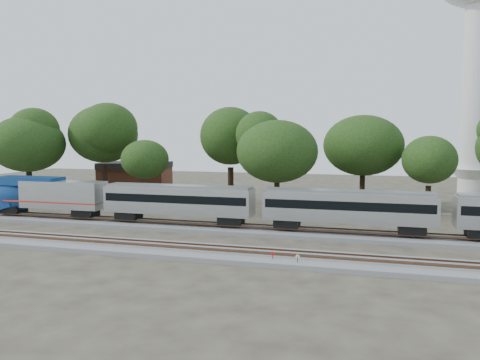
% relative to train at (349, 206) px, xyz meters
% --- Properties ---
extents(ground, '(160.00, 160.00, 0.00)m').
position_rel_train_xyz_m(ground, '(-9.74, -6.00, -3.05)').
color(ground, '#383328').
rests_on(ground, ground).
extents(track_far, '(160.00, 5.00, 0.73)m').
position_rel_train_xyz_m(track_far, '(-9.74, 0.00, -2.84)').
color(track_far, slate).
rests_on(track_far, ground).
extents(track_near, '(160.00, 5.00, 0.73)m').
position_rel_train_xyz_m(track_near, '(-9.74, -10.00, -2.84)').
color(track_near, slate).
rests_on(track_near, ground).
extents(train, '(84.78, 2.92, 4.30)m').
position_rel_train_xyz_m(train, '(0.00, 0.00, 0.00)').
color(train, '#B9BCC1').
rests_on(train, ground).
extents(switch_stand_red, '(0.30, 0.07, 0.94)m').
position_rel_train_xyz_m(switch_stand_red, '(-5.19, -11.23, -2.44)').
color(switch_stand_red, '#512D19').
rests_on(switch_stand_red, ground).
extents(switch_stand_white, '(0.32, 0.06, 1.00)m').
position_rel_train_xyz_m(switch_stand_white, '(-3.20, -11.69, -2.41)').
color(switch_stand_white, '#512D19').
rests_on(switch_stand_white, ground).
extents(switch_lever, '(0.55, 0.39, 0.30)m').
position_rel_train_xyz_m(switch_lever, '(-3.21, -11.53, -2.90)').
color(switch_lever, '#512D19').
rests_on(switch_lever, ground).
extents(brick_building, '(12.33, 9.72, 5.34)m').
position_rel_train_xyz_m(brick_building, '(-36.26, 25.25, -0.36)').
color(brick_building, brown).
rests_on(brick_building, ground).
extents(tree_0, '(8.76, 8.76, 12.36)m').
position_rel_train_xyz_m(tree_0, '(-45.09, 10.26, 5.56)').
color(tree_0, black).
rests_on(tree_0, ground).
extents(tree_1, '(10.19, 10.19, 14.37)m').
position_rel_train_xyz_m(tree_1, '(-36.90, 16.84, 6.97)').
color(tree_1, black).
rests_on(tree_1, ground).
extents(tree_2, '(6.77, 6.77, 9.55)m').
position_rel_train_xyz_m(tree_2, '(-27.00, 10.64, 3.59)').
color(tree_2, black).
rests_on(tree_2, ground).
extents(tree_3, '(9.91, 9.91, 13.97)m').
position_rel_train_xyz_m(tree_3, '(-17.51, 18.65, 6.69)').
color(tree_3, black).
rests_on(tree_3, ground).
extents(tree_4, '(7.99, 7.99, 11.27)m').
position_rel_train_xyz_m(tree_4, '(-9.32, 11.49, 4.80)').
color(tree_4, black).
rests_on(tree_4, ground).
extents(tree_5, '(8.62, 8.62, 12.16)m').
position_rel_train_xyz_m(tree_5, '(0.89, 20.01, 5.42)').
color(tree_5, black).
rests_on(tree_5, ground).
extents(tree_6, '(7.02, 7.02, 9.90)m').
position_rel_train_xyz_m(tree_6, '(8.76, 14.90, 3.84)').
color(tree_6, black).
rests_on(tree_6, ground).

